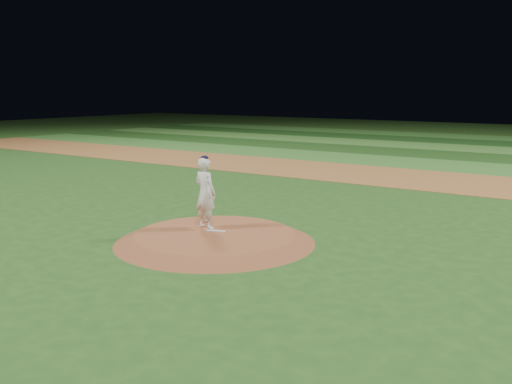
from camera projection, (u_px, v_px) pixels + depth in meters
name	position (u px, v px, depth m)	size (l,w,h in m)	color
ground	(215.00, 242.00, 15.69)	(120.00, 120.00, 0.00)	#234D18
infield_dirt_band	(398.00, 177.00, 27.07)	(70.00, 6.00, 0.02)	#945D2D
outfield_stripe_0	(434.00, 165.00, 31.54)	(70.00, 5.00, 0.02)	#347129
outfield_stripe_1	(458.00, 156.00, 35.60)	(70.00, 5.00, 0.02)	#1B4516
outfield_stripe_2	(478.00, 149.00, 39.67)	(70.00, 5.00, 0.02)	#3D7A2C
outfield_stripe_3	(494.00, 143.00, 43.73)	(70.00, 5.00, 0.02)	#184115
outfield_stripe_4	(507.00, 139.00, 47.80)	(70.00, 5.00, 0.02)	#326E28
pitchers_mound	(215.00, 238.00, 15.67)	(5.50, 5.50, 0.25)	brown
pitching_rubber	(216.00, 231.00, 15.84)	(0.54, 0.14, 0.03)	beige
rosin_bag	(206.00, 221.00, 16.98)	(0.10, 0.10, 0.06)	silver
pitcher_on_mound	(205.00, 193.00, 16.02)	(0.79, 0.57, 2.08)	white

